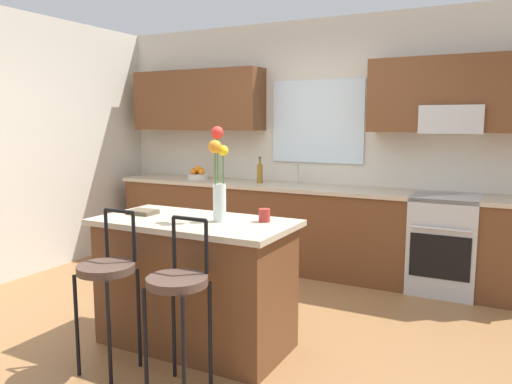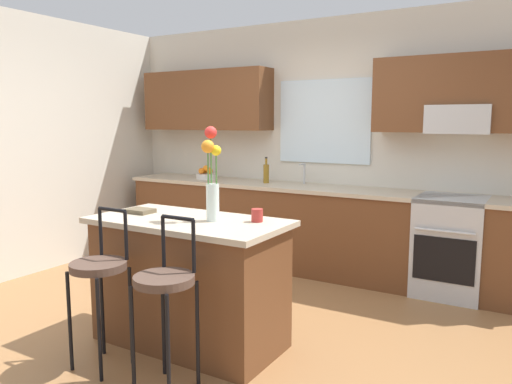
% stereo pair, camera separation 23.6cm
% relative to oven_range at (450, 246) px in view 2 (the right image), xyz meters
% --- Properties ---
extents(ground_plane, '(14.00, 14.00, 0.00)m').
position_rel_oven_range_xyz_m(ground_plane, '(-1.41, -1.68, -0.46)').
color(ground_plane, olive).
extents(wall_left, '(0.12, 4.60, 2.70)m').
position_rel_oven_range_xyz_m(wall_left, '(-3.97, -1.38, 0.89)').
color(wall_left, beige).
rests_on(wall_left, ground).
extents(back_wall_assembly, '(5.60, 0.50, 2.70)m').
position_rel_oven_range_xyz_m(back_wall_assembly, '(-1.38, 0.31, 1.05)').
color(back_wall_assembly, beige).
rests_on(back_wall_assembly, ground).
extents(counter_run, '(4.56, 0.64, 0.92)m').
position_rel_oven_range_xyz_m(counter_run, '(-1.41, 0.02, 0.01)').
color(counter_run, brown).
rests_on(counter_run, ground).
extents(sink_faucet, '(0.02, 0.13, 0.23)m').
position_rel_oven_range_xyz_m(sink_faucet, '(-1.58, 0.17, 0.60)').
color(sink_faucet, '#B7BABC').
rests_on(sink_faucet, counter_run).
extents(oven_range, '(0.60, 0.64, 0.92)m').
position_rel_oven_range_xyz_m(oven_range, '(0.00, 0.00, 0.00)').
color(oven_range, '#B7BABC').
rests_on(oven_range, ground).
extents(kitchen_island, '(1.41, 0.72, 0.92)m').
position_rel_oven_range_xyz_m(kitchen_island, '(-1.43, -2.05, 0.00)').
color(kitchen_island, brown).
rests_on(kitchen_island, ground).
extents(bar_stool_near, '(0.36, 0.36, 1.04)m').
position_rel_oven_range_xyz_m(bar_stool_near, '(-1.71, -2.62, 0.18)').
color(bar_stool_near, black).
rests_on(bar_stool_near, ground).
extents(bar_stool_middle, '(0.36, 0.36, 1.04)m').
position_rel_oven_range_xyz_m(bar_stool_middle, '(-1.16, -2.62, 0.18)').
color(bar_stool_middle, black).
rests_on(bar_stool_middle, ground).
extents(flower_vase, '(0.14, 0.15, 0.65)m').
position_rel_oven_range_xyz_m(flower_vase, '(-1.25, -2.02, 0.77)').
color(flower_vase, silver).
rests_on(flower_vase, kitchen_island).
extents(mug_ceramic, '(0.08, 0.08, 0.09)m').
position_rel_oven_range_xyz_m(mug_ceramic, '(-0.96, -1.89, 0.51)').
color(mug_ceramic, '#A52D28').
rests_on(mug_ceramic, kitchen_island).
extents(cookbook, '(0.20, 0.15, 0.03)m').
position_rel_oven_range_xyz_m(cookbook, '(-1.89, -2.05, 0.48)').
color(cookbook, brown).
rests_on(cookbook, kitchen_island).
extents(fruit_bowl_oranges, '(0.24, 0.24, 0.16)m').
position_rel_oven_range_xyz_m(fruit_bowl_oranges, '(-2.80, 0.03, 0.52)').
color(fruit_bowl_oranges, silver).
rests_on(fruit_bowl_oranges, counter_run).
extents(bottle_olive_oil, '(0.06, 0.06, 0.29)m').
position_rel_oven_range_xyz_m(bottle_olive_oil, '(-1.97, 0.02, 0.57)').
color(bottle_olive_oil, olive).
rests_on(bottle_olive_oil, counter_run).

